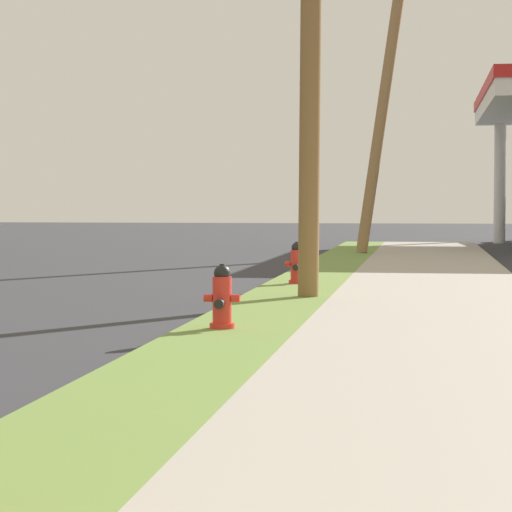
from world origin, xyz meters
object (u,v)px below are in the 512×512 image
fire_hydrant_third (297,265)px  utility_pole_background (387,77)px  fire_hydrant_second (222,300)px  utility_pole_midground (311,27)px

fire_hydrant_third → utility_pole_background: utility_pole_background is taller
fire_hydrant_second → utility_pole_background: utility_pole_background is taller
fire_hydrant_third → utility_pole_background: (1.17, 12.46, 4.67)m
utility_pole_midground → fire_hydrant_third: bearing=100.8°
utility_pole_midground → utility_pole_background: 15.21m
fire_hydrant_second → utility_pole_midground: 5.88m
fire_hydrant_third → utility_pole_midground: (0.52, -2.71, 3.78)m
utility_pole_background → fire_hydrant_third: bearing=-95.3°
fire_hydrant_second → fire_hydrant_third: (0.05, 7.17, 0.00)m
fire_hydrant_third → utility_pole_midground: bearing=-79.2°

